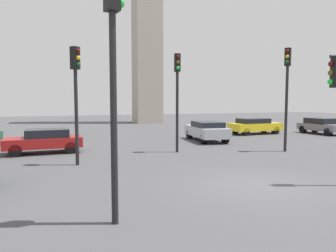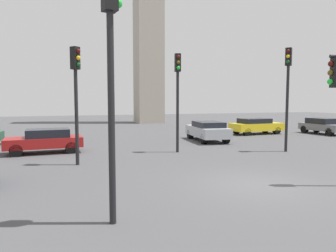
{
  "view_description": "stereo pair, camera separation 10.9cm",
  "coord_description": "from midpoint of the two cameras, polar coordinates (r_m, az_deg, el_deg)",
  "views": [
    {
      "loc": [
        -6.52,
        -9.02,
        2.94
      ],
      "look_at": [
        -1.59,
        4.76,
        1.75
      ],
      "focal_mm": 33.11,
      "sensor_mm": 36.0,
      "label": 1
    },
    {
      "loc": [
        -6.42,
        -9.05,
        2.94
      ],
      "look_at": [
        -1.59,
        4.76,
        1.75
      ],
      "focal_mm": 33.11,
      "sensor_mm": 36.0,
      "label": 2
    }
  ],
  "objects": [
    {
      "name": "car_5",
      "position": [
        28.39,
        15.58,
        0.08
      ],
      "size": [
        4.72,
        2.13,
        1.39
      ],
      "rotation": [
        0.0,
        0.0,
        0.05
      ],
      "color": "yellow",
      "rests_on": "ground_plane"
    },
    {
      "name": "car_1",
      "position": [
        18.76,
        -21.93,
        -2.45
      ],
      "size": [
        4.17,
        1.94,
        1.35
      ],
      "rotation": [
        0.0,
        0.0,
        3.19
      ],
      "color": "maroon",
      "rests_on": "ground_plane"
    },
    {
      "name": "car_4",
      "position": [
        30.65,
        26.24,
        0.08
      ],
      "size": [
        1.99,
        4.06,
        1.4
      ],
      "rotation": [
        0.0,
        0.0,
        -1.52
      ],
      "color": "slate",
      "rests_on": "ground_plane"
    },
    {
      "name": "traffic_light_0",
      "position": [
        7.44,
        -10.44,
        13.64
      ],
      "size": [
        0.48,
        0.37,
        5.97
      ],
      "rotation": [
        0.0,
        0.0,
        0.18
      ],
      "color": "black",
      "rests_on": "ground_plane"
    },
    {
      "name": "traffic_light_2",
      "position": [
        19.09,
        20.92,
        7.79
      ],
      "size": [
        0.48,
        0.45,
        5.93
      ],
      "rotation": [
        0.0,
        0.0,
        -2.45
      ],
      "color": "black",
      "rests_on": "ground_plane"
    },
    {
      "name": "car_2",
      "position": [
        22.85,
        6.98,
        -0.79
      ],
      "size": [
        2.4,
        4.7,
        1.43
      ],
      "rotation": [
        0.0,
        0.0,
        1.47
      ],
      "color": "#ADB2B7",
      "rests_on": "ground_plane"
    },
    {
      "name": "traffic_light_3",
      "position": [
        17.6,
        1.55,
        7.66
      ],
      "size": [
        0.37,
        0.48,
        5.57
      ],
      "rotation": [
        0.0,
        0.0,
        -1.76
      ],
      "color": "black",
      "rests_on": "ground_plane"
    },
    {
      "name": "traffic_light_4",
      "position": [
        14.65,
        -16.8,
        7.5
      ],
      "size": [
        0.46,
        0.48,
        5.35
      ],
      "rotation": [
        0.0,
        0.0,
        -0.85
      ],
      "color": "black",
      "rests_on": "ground_plane"
    },
    {
      "name": "ground_plane",
      "position": [
        11.5,
        15.62,
        -10.33
      ],
      "size": [
        109.89,
        109.89,
        0.0
      ],
      "primitive_type": "plane",
      "color": "#4C4C4F"
    }
  ]
}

